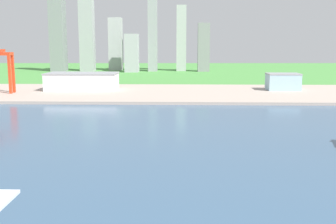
# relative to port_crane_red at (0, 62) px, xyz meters

# --- Properties ---
(ground_plane) EXTENTS (2400.00, 2400.00, 0.00)m
(ground_plane) POSITION_rel_port_crane_red_xyz_m (146.17, -173.37, -30.95)
(ground_plane) COLOR #498E40
(water_bay) EXTENTS (840.00, 360.00, 0.15)m
(water_bay) POSITION_rel_port_crane_red_xyz_m (146.17, -233.37, -30.88)
(water_bay) COLOR #385675
(water_bay) RESTS_ON ground
(industrial_pier) EXTENTS (840.00, 140.00, 2.50)m
(industrial_pier) POSITION_rel_port_crane_red_xyz_m (146.17, 16.63, -29.70)
(industrial_pier) COLOR #AD9B8E
(industrial_pier) RESTS_ON ground
(port_crane_red) EXTENTS (21.83, 38.65, 40.26)m
(port_crane_red) POSITION_rel_port_crane_red_xyz_m (0.00, 0.00, 0.00)
(port_crane_red) COLOR red
(port_crane_red) RESTS_ON industrial_pier
(warehouse_main) EXTENTS (69.22, 35.65, 16.97)m
(warehouse_main) POSITION_rel_port_crane_red_xyz_m (68.55, 30.04, -19.95)
(warehouse_main) COLOR white
(warehouse_main) RESTS_ON industrial_pier
(warehouse_annex) EXTENTS (31.53, 22.65, 16.54)m
(warehouse_annex) POSITION_rel_port_crane_red_xyz_m (267.06, 34.05, -20.16)
(warehouse_annex) COLOR #99BCD1
(warehouse_annex) RESTS_ON industrial_pier
(distant_skyline) EXTENTS (272.86, 74.53, 134.05)m
(distant_skyline) POSITION_rel_port_crane_red_xyz_m (57.82, 345.64, 24.07)
(distant_skyline) COLOR gray
(distant_skyline) RESTS_ON ground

